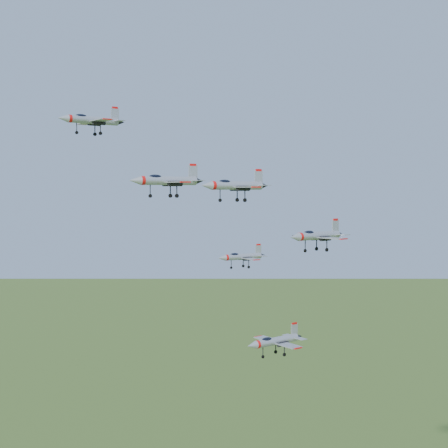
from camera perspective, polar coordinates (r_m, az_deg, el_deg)
jet_lead at (r=106.44m, az=-12.05°, el=9.29°), size 11.90×9.86×3.18m
jet_left_high at (r=105.47m, az=-5.28°, el=3.98°), size 13.83×11.37×3.71m
jet_right_high at (r=93.25m, az=0.99°, el=3.55°), size 11.82×9.70×3.17m
jet_left_low at (r=117.53m, az=1.61°, el=-2.99°), size 10.55×8.66×2.83m
jet_right_low at (r=103.45m, az=8.48°, el=-1.05°), size 12.60×10.50×3.37m
jet_trail at (r=120.33m, az=4.68°, el=-10.61°), size 13.76×11.40×3.68m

